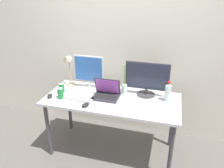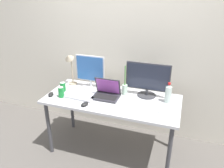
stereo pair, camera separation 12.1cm
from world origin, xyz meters
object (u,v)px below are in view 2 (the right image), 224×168
Objects in this scene: work_desk at (112,104)px; keyboard_aux at (142,106)px; laptop_silver at (107,93)px; keyboard_main at (77,97)px; bamboo_vase at (125,88)px; mouse_by_laptop at (85,104)px; soda_can_by_laptop at (61,92)px; water_bottle at (168,94)px; monitor_left at (90,72)px; desk_lamp at (70,63)px; soda_can_near_keyboard at (63,87)px; monitor_center at (148,79)px; mouse_by_keyboard at (51,94)px.

keyboard_aux is at bearing -13.14° from work_desk.
work_desk is at bearing -10.78° from laptop_silver.
bamboo_vase is at bearing 31.37° from keyboard_main.
mouse_by_laptop is at bearing -119.48° from laptop_silver.
work_desk is 12.19× the size of soda_can_by_laptop.
water_bottle reaches higher than soda_can_by_laptop.
monitor_left is 0.37m from keyboard_main.
soda_can_by_laptop is (-1.18, -0.27, -0.05)m from water_bottle.
soda_can_near_keyboard is at bearing -89.15° from desk_lamp.
laptop_silver is 2.39× the size of soda_can_by_laptop.
soda_can_near_keyboard is 0.35× the size of bamboo_vase.
bamboo_vase is at bearing -2.18° from desk_lamp.
water_bottle is (0.24, 0.20, 0.10)m from keyboard_aux.
laptop_silver reaches higher than soda_can_near_keyboard.
bamboo_vase is (0.68, 0.30, 0.01)m from soda_can_by_laptop.
monitor_center reaches higher than mouse_by_keyboard.
mouse_by_keyboard is 0.28× the size of bamboo_vase.
monitor_center is at bearing 93.50° from keyboard_aux.
bamboo_vase is (0.72, 0.18, 0.01)m from soda_can_near_keyboard.
desk_lamp is at bearing 55.97° from mouse_by_keyboard.
desk_lamp is at bearing 163.61° from laptop_silver.
soda_can_by_laptop is (-0.93, -0.35, -0.15)m from monitor_center.
soda_can_by_laptop is at bearing -167.09° from water_bottle.
keyboard_main is 0.32m from mouse_by_keyboard.
mouse_by_laptop is 0.76× the size of soda_can_by_laptop.
monitor_left reaches higher than monitor_center.
soda_can_near_keyboard is (0.09, 0.13, 0.05)m from mouse_by_keyboard.
bamboo_vase is at bearing 140.58° from keyboard_aux.
bamboo_vase is at bearing 176.02° from water_bottle.
laptop_silver is 0.69m from water_bottle.
soda_can_by_laptop is (-0.18, -0.05, 0.05)m from keyboard_main.
soda_can_near_keyboard is at bearing -176.43° from work_desk.
laptop_silver is (-0.07, 0.01, 0.12)m from work_desk.
work_desk is at bearing -29.06° from monitor_left.
monitor_left is 1.77× the size of water_bottle.
mouse_by_keyboard is at bearing -124.38° from soda_can_near_keyboard.
monitor_center is at bearing 10.76° from bamboo_vase.
bamboo_vase reaches higher than water_bottle.
water_bottle is 0.50m from bamboo_vase.
mouse_by_keyboard is 0.87m from bamboo_vase.
desk_lamp is (0.09, 0.34, 0.28)m from mouse_by_keyboard.
bamboo_vase reaches higher than work_desk.
keyboard_main is (-0.39, -0.11, 0.08)m from work_desk.
water_bottle reaches higher than work_desk.
soda_can_by_laptop is (0.05, -0.12, 0.00)m from soda_can_near_keyboard.
work_desk is 0.65m from water_bottle.
keyboard_aux is (0.01, -0.28, -0.20)m from monitor_center.
soda_can_by_laptop is 0.74m from bamboo_vase.
laptop_silver is 0.62m from desk_lamp.
monitor_left is 0.54m from mouse_by_keyboard.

